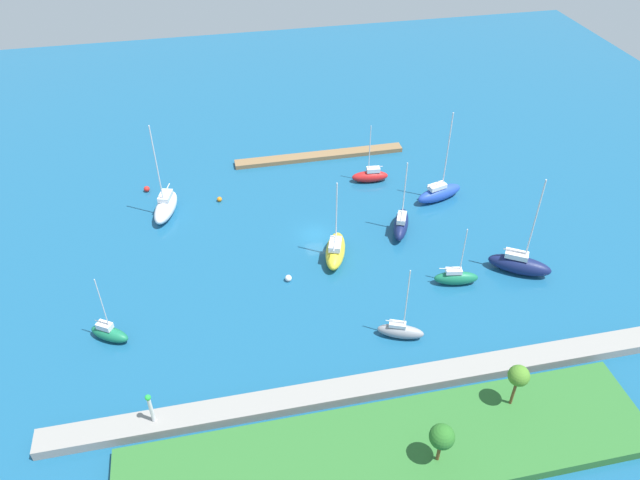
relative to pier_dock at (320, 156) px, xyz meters
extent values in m
plane|color=#19567F|center=(4.75, 19.67, -0.34)|extent=(160.00, 160.00, 0.00)
cube|color=olive|center=(0.00, 0.00, 0.00)|extent=(27.13, 2.03, 0.68)
cube|color=gray|center=(4.75, 45.92, 0.22)|extent=(63.46, 2.65, 1.11)
cube|color=#2D6B2D|center=(4.75, 53.30, 0.20)|extent=(49.13, 10.16, 1.08)
cylinder|color=silver|center=(25.59, 45.92, 2.37)|extent=(0.36, 0.36, 3.20)
sphere|color=green|center=(25.59, 45.92, 4.22)|extent=(0.56, 0.56, 0.56)
cylinder|color=brown|center=(-8.11, 51.00, 2.48)|extent=(0.28, 0.28, 3.48)
sphere|color=#4C8428|center=(-8.11, 51.00, 4.83)|extent=(2.03, 2.03, 2.03)
cylinder|color=brown|center=(0.93, 55.21, 2.10)|extent=(0.31, 0.31, 2.71)
sphere|color=#286B23|center=(0.93, 55.21, 4.13)|extent=(2.25, 2.25, 2.25)
ellipsoid|color=#19724C|center=(-9.98, 32.70, 0.53)|extent=(5.54, 2.53, 1.75)
cube|color=silver|center=(-9.56, 32.62, 1.68)|extent=(2.07, 1.29, 0.55)
cylinder|color=silver|center=(-10.24, 32.74, 4.67)|extent=(0.13, 0.13, 6.52)
cylinder|color=silver|center=(-9.01, 32.52, 2.10)|extent=(2.48, 0.55, 0.10)
ellipsoid|color=#141E4C|center=(-6.68, 21.33, 0.81)|extent=(4.35, 6.85, 2.30)
cube|color=silver|center=(-6.47, 21.82, 2.31)|extent=(1.98, 2.64, 0.69)
cylinder|color=silver|center=(-6.81, 21.03, 6.08)|extent=(0.16, 0.16, 8.23)
cylinder|color=silver|center=(-6.32, 22.16, 2.81)|extent=(1.09, 2.32, 0.13)
ellipsoid|color=yellow|center=(3.20, 24.93, 0.79)|extent=(4.54, 7.52, 2.26)
cube|color=silver|center=(3.39, 25.47, 2.30)|extent=(2.18, 2.89, 0.76)
cylinder|color=silver|center=(3.09, 24.59, 6.36)|extent=(0.17, 0.17, 8.86)
cylinder|color=silver|center=(3.56, 26.01, 2.83)|extent=(1.08, 2.88, 0.14)
ellipsoid|color=red|center=(-5.99, 8.41, 0.50)|extent=(5.64, 2.33, 1.69)
cube|color=silver|center=(-6.42, 8.46, 1.69)|extent=(2.07, 1.27, 0.67)
cylinder|color=silver|center=(-5.71, 8.38, 5.17)|extent=(0.13, 0.13, 7.64)
cylinder|color=silver|center=(-6.78, 8.49, 2.17)|extent=(2.13, 0.32, 0.11)
ellipsoid|color=white|center=(24.18, 10.78, 0.84)|extent=(4.46, 7.77, 2.35)
cube|color=silver|center=(24.02, 10.21, 2.35)|extent=(2.18, 2.96, 0.68)
cylinder|color=silver|center=(24.28, 11.13, 7.83)|extent=(0.18, 0.18, 11.64)
cylinder|color=silver|center=(23.81, 9.52, 2.84)|extent=(1.08, 3.27, 0.14)
ellipsoid|color=#2347B2|center=(-14.44, 15.22, 0.73)|extent=(7.67, 4.12, 2.14)
cube|color=silver|center=(-13.87, 15.39, 2.11)|extent=(2.90, 1.97, 0.64)
cylinder|color=silver|center=(-14.79, 15.12, 7.59)|extent=(0.18, 0.18, 11.58)
cylinder|color=silver|center=(-13.46, 15.51, 2.58)|extent=(2.70, 0.92, 0.14)
ellipsoid|color=gray|center=(-0.72, 39.62, 0.48)|extent=(5.27, 3.27, 1.63)
cube|color=silver|center=(-0.34, 39.47, 1.52)|extent=(2.03, 1.50, 0.45)
cylinder|color=silver|center=(-0.95, 39.72, 5.34)|extent=(0.12, 0.12, 8.10)
cylinder|color=silver|center=(-0.04, 39.35, 1.89)|extent=(1.87, 0.83, 0.10)
ellipsoid|color=#19724C|center=(30.47, 33.37, 0.44)|extent=(4.79, 3.83, 1.57)
cube|color=silver|center=(30.78, 33.17, 1.57)|extent=(1.93, 1.71, 0.69)
cylinder|color=silver|center=(30.27, 33.49, 4.87)|extent=(0.11, 0.11, 7.29)
cylinder|color=silver|center=(30.99, 33.04, 2.07)|extent=(1.49, 0.98, 0.09)
ellipsoid|color=#141E4C|center=(-18.40, 32.31, 0.79)|extent=(7.68, 5.96, 2.26)
cube|color=silver|center=(-17.88, 32.00, 2.26)|extent=(3.06, 2.62, 0.69)
cylinder|color=silver|center=(-18.72, 32.51, 7.60)|extent=(0.18, 0.18, 11.38)
cylinder|color=silver|center=(-17.59, 31.82, 2.76)|extent=(2.34, 1.52, 0.15)
sphere|color=orange|center=(16.70, 9.08, 0.02)|extent=(0.71, 0.71, 0.71)
sphere|color=white|center=(9.80, 28.02, 0.07)|extent=(0.82, 0.82, 0.82)
sphere|color=red|center=(27.00, 4.27, 0.09)|extent=(0.86, 0.86, 0.86)
camera|label=1|loc=(17.32, 82.32, 49.18)|focal=33.80mm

